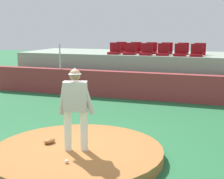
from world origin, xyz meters
TOP-DOWN VIEW (x-y plane):
  - ground_plane at (0.00, 0.00)m, footprint 60.00×60.00m
  - pitchers_mound at (0.00, 0.00)m, footprint 3.71×3.71m
  - pitcher at (0.02, -0.10)m, footprint 0.76×0.39m
  - baseball at (0.15, -0.81)m, footprint 0.07×0.07m
  - fielding_glove at (-0.73, 0.09)m, footprint 0.26×0.34m
  - brick_barrier at (0.00, 6.50)m, footprint 13.97×0.40m
  - fence_post_left at (-3.81, 6.50)m, footprint 0.06×0.06m
  - bleacher_platform at (0.00, 8.96)m, footprint 12.75×3.62m
  - stadium_chair_0 at (-1.77, 7.69)m, footprint 0.48×0.44m
  - stadium_chair_1 at (-1.07, 7.70)m, footprint 0.48×0.44m
  - stadium_chair_2 at (-0.34, 7.64)m, footprint 0.48×0.44m
  - stadium_chair_3 at (0.36, 7.69)m, footprint 0.48×0.44m
  - stadium_chair_4 at (1.07, 7.66)m, footprint 0.48×0.44m
  - stadium_chair_5 at (1.72, 7.66)m, footprint 0.48×0.44m
  - stadium_chair_6 at (-1.77, 8.58)m, footprint 0.48×0.44m
  - stadium_chair_7 at (-1.05, 8.54)m, footprint 0.48×0.44m
  - stadium_chair_8 at (-0.33, 8.54)m, footprint 0.48×0.44m
  - stadium_chair_9 at (0.36, 8.58)m, footprint 0.48×0.44m
  - stadium_chair_10 at (1.06, 8.58)m, footprint 0.48×0.44m
  - stadium_chair_11 at (1.77, 8.56)m, footprint 0.48×0.44m

SIDE VIEW (x-z plane):
  - ground_plane at x=0.00m, z-range 0.00..0.00m
  - pitchers_mound at x=0.00m, z-range 0.00..0.23m
  - baseball at x=0.15m, z-range 0.23..0.30m
  - fielding_glove at x=-0.73m, z-range 0.23..0.34m
  - brick_barrier at x=0.00m, z-range 0.00..1.07m
  - bleacher_platform at x=0.00m, z-range 0.00..1.66m
  - pitcher at x=0.02m, z-range 0.37..2.13m
  - fence_post_left at x=-3.81m, z-range 1.07..2.13m
  - stadium_chair_0 at x=-1.77m, z-range 1.56..2.06m
  - stadium_chair_1 at x=-1.07m, z-range 1.56..2.06m
  - stadium_chair_2 at x=-0.34m, z-range 1.56..2.06m
  - stadium_chair_3 at x=0.36m, z-range 1.56..2.06m
  - stadium_chair_4 at x=1.07m, z-range 1.56..2.06m
  - stadium_chair_5 at x=1.72m, z-range 1.56..2.06m
  - stadium_chair_6 at x=-1.77m, z-range 1.56..2.06m
  - stadium_chair_7 at x=-1.05m, z-range 1.56..2.06m
  - stadium_chair_8 at x=-0.33m, z-range 1.56..2.06m
  - stadium_chair_9 at x=0.36m, z-range 1.56..2.06m
  - stadium_chair_10 at x=1.06m, z-range 1.56..2.06m
  - stadium_chair_11 at x=1.77m, z-range 1.56..2.06m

